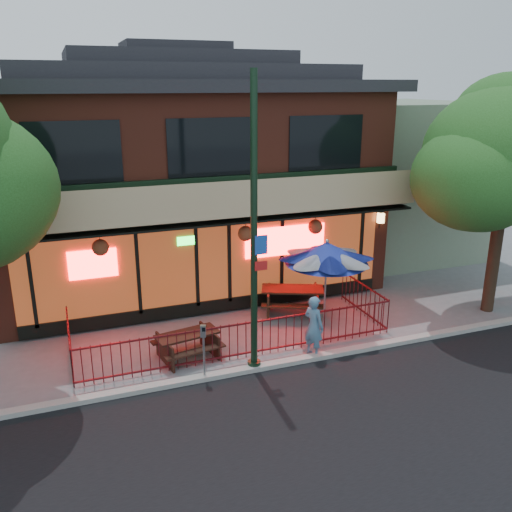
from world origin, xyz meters
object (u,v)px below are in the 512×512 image
(picnic_table_left, at_px, (188,342))
(parking_meter_near, at_px, (204,343))
(picnic_table_right, at_px, (292,297))
(pedestrian, at_px, (314,326))
(patio_umbrella, at_px, (327,253))
(street_tree_right, at_px, (508,147))
(street_light, at_px, (254,246))

(picnic_table_left, height_order, parking_meter_near, parking_meter_near)
(picnic_table_right, bearing_deg, pedestrian, -102.67)
(picnic_table_right, relative_size, parking_meter_near, 1.62)
(picnic_table_left, bearing_deg, patio_umbrella, 5.78)
(picnic_table_left, xyz_separation_m, patio_umbrella, (4.08, 0.41, 1.80))
(street_tree_right, xyz_separation_m, parking_meter_near, (-9.32, -1.07, -4.01))
(street_light, bearing_deg, parking_meter_near, -176.54)
(street_light, distance_m, street_tree_right, 8.30)
(picnic_table_left, bearing_deg, street_light, -38.51)
(picnic_table_left, bearing_deg, parking_meter_near, -84.40)
(patio_umbrella, relative_size, parking_meter_near, 1.88)
(picnic_table_left, distance_m, pedestrian, 3.23)
(street_light, relative_size, street_tree_right, 1.00)
(street_light, xyz_separation_m, street_tree_right, (8.04, 0.99, 1.81))
(street_tree_right, relative_size, picnic_table_left, 3.98)
(picnic_table_left, relative_size, patio_umbrella, 0.67)
(picnic_table_left, height_order, patio_umbrella, patio_umbrella)
(patio_umbrella, bearing_deg, parking_meter_near, -157.98)
(picnic_table_right, relative_size, patio_umbrella, 0.86)
(street_tree_right, bearing_deg, pedestrian, -172.30)
(picnic_table_right, relative_size, pedestrian, 1.39)
(picnic_table_right, bearing_deg, street_light, -128.85)
(street_light, height_order, picnic_table_left, street_light)
(street_light, bearing_deg, picnic_table_left, 141.49)
(street_light, distance_m, parking_meter_near, 2.55)
(pedestrian, xyz_separation_m, parking_meter_near, (-2.94, -0.20, 0.13))
(parking_meter_near, bearing_deg, picnic_table_left, 95.60)
(street_light, xyz_separation_m, picnic_table_right, (2.26, 2.80, -2.63))
(pedestrian, distance_m, parking_meter_near, 2.95)
(street_light, relative_size, picnic_table_left, 3.96)
(picnic_table_left, bearing_deg, picnic_table_right, 24.84)
(street_tree_right, distance_m, patio_umbrella, 6.03)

